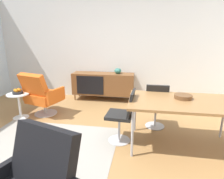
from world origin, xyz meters
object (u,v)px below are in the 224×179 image
at_px(wooden_bowl_on_table, 183,97).
at_px(lounge_chair_red, 42,94).
at_px(vase_cobalt, 118,71).
at_px(dining_chair_back_left, 156,104).
at_px(dining_chair_near_window, 123,114).
at_px(sideboard, 103,84).
at_px(fruit_bowl, 18,92).
at_px(dining_table, 184,104).
at_px(side_table_round, 19,103).

xyz_separation_m(wooden_bowl_on_table, lounge_chair_red, (-2.71, 0.67, -0.30)).
bearing_deg(vase_cobalt, dining_chair_back_left, -58.12).
distance_m(dining_chair_back_left, lounge_chair_red, 2.37).
bearing_deg(dining_chair_near_window, dining_chair_back_left, 46.31).
distance_m(sideboard, fruit_bowl, 2.05).
height_order(sideboard, dining_table, dining_table).
bearing_deg(dining_table, sideboard, 129.30).
distance_m(vase_cobalt, dining_chair_back_left, 1.74).
xyz_separation_m(dining_chair_near_window, dining_chair_back_left, (0.54, 0.56, 0.00)).
relative_size(dining_chair_back_left, lounge_chair_red, 0.90).
distance_m(lounge_chair_red, fruit_bowl, 0.46).
xyz_separation_m(vase_cobalt, dining_table, (1.25, -2.01, -0.09)).
xyz_separation_m(dining_chair_near_window, lounge_chair_red, (-1.82, 0.79, -0.00)).
bearing_deg(dining_chair_back_left, side_table_round, 179.63).
bearing_deg(dining_chair_back_left, dining_table, -57.84).
distance_m(dining_chair_near_window, lounge_chair_red, 1.99).
bearing_deg(fruit_bowl, vase_cobalt, 37.56).
xyz_separation_m(sideboard, dining_table, (1.64, -2.01, 0.26)).
distance_m(wooden_bowl_on_table, dining_chair_back_left, 0.65).
height_order(lounge_chair_red, fruit_bowl, lounge_chair_red).
bearing_deg(sideboard, dining_table, -50.70).
xyz_separation_m(wooden_bowl_on_table, dining_chair_near_window, (-0.89, -0.11, -0.30)).
distance_m(vase_cobalt, lounge_chair_red, 1.93).
relative_size(dining_chair_near_window, side_table_round, 1.65).
distance_m(sideboard, lounge_chair_red, 1.63).
relative_size(wooden_bowl_on_table, fruit_bowl, 1.30).
bearing_deg(dining_table, dining_chair_near_window, -179.75).
height_order(sideboard, fruit_bowl, sideboard).
height_order(dining_table, wooden_bowl_on_table, wooden_bowl_on_table).
xyz_separation_m(wooden_bowl_on_table, side_table_round, (-3.11, 0.47, -0.45)).
height_order(vase_cobalt, dining_chair_back_left, vase_cobalt).
relative_size(dining_table, lounge_chair_red, 1.69).
distance_m(sideboard, dining_chair_back_left, 1.94).
xyz_separation_m(dining_table, fruit_bowl, (-3.11, 0.58, -0.13)).
height_order(vase_cobalt, wooden_bowl_on_table, vase_cobalt).
bearing_deg(dining_table, dining_chair_back_left, 122.16).
distance_m(dining_chair_back_left, side_table_round, 2.76).
height_order(dining_chair_back_left, fruit_bowl, dining_chair_back_left).
relative_size(sideboard, dining_table, 1.00).
xyz_separation_m(lounge_chair_red, side_table_round, (-0.40, -0.21, -0.15)).
distance_m(dining_table, fruit_bowl, 3.17).
relative_size(dining_table, dining_chair_near_window, 1.87).
relative_size(sideboard, vase_cobalt, 8.97).
relative_size(sideboard, lounge_chair_red, 1.69).
height_order(vase_cobalt, dining_table, vase_cobalt).
xyz_separation_m(sideboard, fruit_bowl, (-1.47, -1.43, 0.12)).
distance_m(wooden_bowl_on_table, dining_chair_near_window, 0.94).
bearing_deg(sideboard, fruit_bowl, -135.84).
bearing_deg(lounge_chair_red, fruit_bowl, -152.83).
bearing_deg(wooden_bowl_on_table, dining_table, -89.83).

